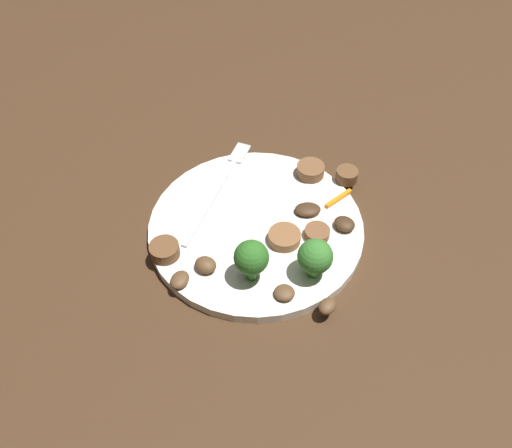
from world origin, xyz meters
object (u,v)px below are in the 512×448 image
at_px(sausage_slice_3, 165,250).
at_px(sausage_slice_0, 310,170).
at_px(fork, 222,183).
at_px(sausage_slice_4, 317,233).
at_px(broccoli_floret_1, 251,258).
at_px(sausage_slice_2, 284,237).
at_px(broccoli_floret_0, 315,257).
at_px(mushroom_3, 284,293).
at_px(mushroom_0, 308,210).
at_px(mushroom_5, 206,265).
at_px(pepper_strip_2, 339,198).
at_px(plate, 256,227).
at_px(mushroom_1, 180,280).
at_px(mushroom_4, 327,306).
at_px(sausage_slice_1, 347,175).
at_px(mushroom_2, 344,224).

bearing_deg(sausage_slice_3, sausage_slice_0, -42.46).
relative_size(fork, sausage_slice_4, 6.42).
distance_m(broccoli_floret_1, sausage_slice_2, 0.07).
distance_m(broccoli_floret_0, sausage_slice_0, 0.15).
bearing_deg(sausage_slice_4, fork, 63.71).
height_order(broccoli_floret_0, mushroom_3, broccoli_floret_0).
height_order(mushroom_0, mushroom_5, mushroom_5).
distance_m(mushroom_3, pepper_strip_2, 0.15).
xyz_separation_m(plate, broccoli_floret_1, (-0.07, -0.01, 0.04)).
distance_m(plate, mushroom_1, 0.11).
bearing_deg(mushroom_0, sausage_slice_2, 156.84).
height_order(sausage_slice_4, mushroom_0, sausage_slice_4).
xyz_separation_m(plate, sausage_slice_3, (-0.06, 0.09, 0.01)).
bearing_deg(broccoli_floret_0, mushroom_1, 104.97).
bearing_deg(sausage_slice_2, sausage_slice_4, -68.95).
bearing_deg(broccoli_floret_0, sausage_slice_3, 91.08).
relative_size(broccoli_floret_1, mushroom_3, 2.43).
bearing_deg(pepper_strip_2, fork, 89.78).
distance_m(mushroom_1, mushroom_4, 0.15).
relative_size(mushroom_1, mushroom_4, 1.11).
height_order(sausage_slice_2, mushroom_3, sausage_slice_2).
bearing_deg(sausage_slice_1, sausage_slice_0, 88.87).
relative_size(sausage_slice_1, mushroom_1, 1.14).
relative_size(sausage_slice_4, mushroom_3, 1.32).
distance_m(fork, sausage_slice_3, 0.12).
distance_m(broccoli_floret_0, mushroom_4, 0.05).
relative_size(sausage_slice_1, sausage_slice_3, 0.82).
relative_size(broccoli_floret_0, sausage_slice_2, 1.35).
distance_m(sausage_slice_1, sausage_slice_3, 0.24).
distance_m(fork, mushroom_0, 0.11).
bearing_deg(mushroom_0, mushroom_1, 136.00).
height_order(mushroom_3, pepper_strip_2, mushroom_3).
relative_size(plate, broccoli_floret_0, 5.03).
relative_size(mushroom_0, mushroom_5, 1.29).
bearing_deg(sausage_slice_0, sausage_slice_1, -91.13).
xyz_separation_m(mushroom_3, pepper_strip_2, (0.14, -0.04, -0.00)).
bearing_deg(sausage_slice_3, mushroom_3, -102.06).
height_order(sausage_slice_1, sausage_slice_3, same).
bearing_deg(mushroom_0, pepper_strip_2, -52.31).
xyz_separation_m(plate, mushroom_3, (-0.09, -0.05, 0.01)).
relative_size(fork, sausage_slice_0, 5.30).
xyz_separation_m(mushroom_3, mushroom_4, (-0.01, -0.04, 0.00)).
bearing_deg(mushroom_0, fork, 76.16).
bearing_deg(pepper_strip_2, sausage_slice_0, 45.77).
xyz_separation_m(broccoli_floret_0, mushroom_0, (0.09, 0.02, -0.02)).
bearing_deg(mushroom_2, mushroom_0, 70.44).
height_order(sausage_slice_2, mushroom_1, sausage_slice_2).
bearing_deg(sausage_slice_3, fork, -17.14).
bearing_deg(sausage_slice_0, mushroom_1, 148.47).
relative_size(sausage_slice_2, sausage_slice_3, 1.11).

